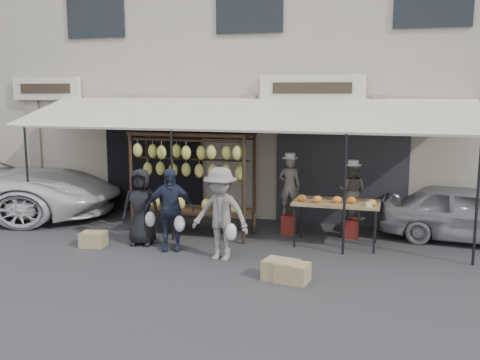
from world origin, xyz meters
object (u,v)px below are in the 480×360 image
(crate_near_a, at_px, (281,270))
(customer_mid, at_px, (170,209))
(banana_rack, at_px, (192,163))
(crate_far, at_px, (94,239))
(customer_right, at_px, (220,214))
(produce_table, at_px, (336,203))
(sedan, at_px, (469,213))
(crate_near_b, at_px, (292,272))
(vendor_left, at_px, (290,186))
(customer_left, at_px, (141,207))
(vendor_right, at_px, (352,191))

(crate_near_a, bearing_deg, customer_mid, 156.56)
(banana_rack, distance_m, crate_far, 2.53)
(banana_rack, bearing_deg, customer_right, -52.22)
(produce_table, xyz_separation_m, customer_mid, (-3.08, -1.18, -0.06))
(sedan, bearing_deg, crate_far, 114.07)
(banana_rack, distance_m, produce_table, 3.13)
(crate_near_a, xyz_separation_m, crate_near_b, (0.21, -0.05, -0.01))
(crate_far, bearing_deg, vendor_left, 29.76)
(crate_near_a, xyz_separation_m, sedan, (3.24, 3.31, 0.43))
(produce_table, xyz_separation_m, crate_near_a, (-0.65, -2.24, -0.70))
(produce_table, distance_m, customer_left, 3.91)
(customer_left, relative_size, crate_far, 3.20)
(customer_mid, bearing_deg, crate_near_b, -42.75)
(vendor_left, xyz_separation_m, crate_near_b, (0.63, -2.93, -0.90))
(produce_table, distance_m, sedan, 2.82)
(produce_table, bearing_deg, customer_mid, -158.94)
(vendor_right, height_order, customer_right, customer_right)
(crate_near_a, bearing_deg, banana_rack, 137.76)
(crate_near_a, height_order, crate_near_b, crate_near_a)
(customer_left, bearing_deg, customer_mid, -24.58)
(crate_near_b, distance_m, crate_far, 4.30)
(produce_table, bearing_deg, crate_near_a, -106.14)
(vendor_right, xyz_separation_m, customer_left, (-4.04, -1.69, -0.23))
(banana_rack, bearing_deg, vendor_left, 19.22)
(banana_rack, relative_size, customer_left, 1.68)
(banana_rack, xyz_separation_m, crate_near_a, (2.40, -2.18, -1.41))
(banana_rack, relative_size, crate_near_b, 4.97)
(vendor_left, bearing_deg, crate_near_b, 96.84)
(banana_rack, distance_m, crate_near_a, 3.54)
(produce_table, xyz_separation_m, vendor_right, (0.26, 0.69, 0.13))
(customer_right, bearing_deg, customer_left, 172.39)
(customer_left, height_order, sedan, customer_left)
(vendor_left, bearing_deg, crate_near_a, 93.10)
(produce_table, bearing_deg, vendor_left, 149.39)
(vendor_right, distance_m, customer_mid, 3.83)
(vendor_right, xyz_separation_m, crate_near_a, (-0.90, -2.93, -0.84))
(customer_left, distance_m, sedan, 6.71)
(produce_table, relative_size, customer_left, 1.10)
(sedan, bearing_deg, customer_right, 124.69)
(customer_left, xyz_separation_m, crate_far, (-0.86, -0.41, -0.63))
(banana_rack, distance_m, vendor_right, 3.44)
(customer_mid, distance_m, sedan, 6.10)
(vendor_right, relative_size, customer_left, 0.76)
(customer_mid, height_order, crate_near_b, customer_mid)
(banana_rack, relative_size, sedan, 0.75)
(customer_mid, bearing_deg, banana_rack, 68.77)
(customer_mid, bearing_deg, crate_near_a, -43.38)
(crate_near_a, bearing_deg, sedan, 45.65)
(customer_mid, height_order, crate_far, customer_mid)
(customer_mid, relative_size, crate_near_b, 3.10)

